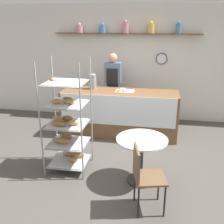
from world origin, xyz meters
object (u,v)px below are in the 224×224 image
object	(u,v)px
pastry_rack	(67,125)
cafe_table	(142,149)
coffee_carafe	(93,81)
donut_tray_counter	(124,90)
person_worker	(113,86)
cafe_chair	(143,173)

from	to	relation	value
pastry_rack	cafe_table	xyz separation A→B (m)	(1.20, -0.19, -0.22)
coffee_carafe	donut_tray_counter	world-z (taller)	coffee_carafe
pastry_rack	coffee_carafe	xyz separation A→B (m)	(0.03, 1.62, 0.35)
person_worker	coffee_carafe	bearing A→B (deg)	-126.19
person_worker	cafe_chair	world-z (taller)	person_worker
pastry_rack	coffee_carafe	size ratio (longest dim) A/B	5.45
pastry_rack	person_worker	bearing A→B (deg)	79.80
cafe_chair	coffee_carafe	bearing A→B (deg)	13.17
donut_tray_counter	cafe_chair	bearing A→B (deg)	-76.51
pastry_rack	cafe_table	size ratio (longest dim) A/B	2.38
coffee_carafe	donut_tray_counter	distance (m)	0.69
pastry_rack	person_worker	world-z (taller)	pastry_rack
pastry_rack	person_worker	distance (m)	2.13
cafe_chair	coffee_carafe	world-z (taller)	coffee_carafe
pastry_rack	cafe_chair	world-z (taller)	pastry_rack
pastry_rack	cafe_table	bearing A→B (deg)	-8.84
cafe_table	donut_tray_counter	world-z (taller)	donut_tray_counter
person_worker	donut_tray_counter	world-z (taller)	person_worker
person_worker	cafe_chair	distance (m)	3.06
cafe_table	coffee_carafe	world-z (taller)	coffee_carafe
pastry_rack	donut_tray_counter	distance (m)	1.69
cafe_table	donut_tray_counter	bearing A→B (deg)	106.15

